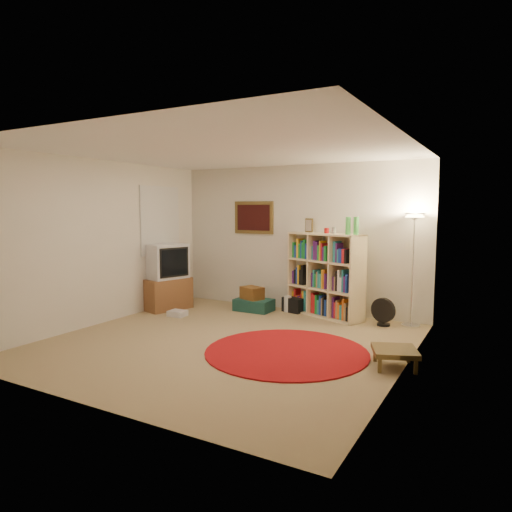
{
  "coord_description": "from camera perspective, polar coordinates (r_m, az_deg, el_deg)",
  "views": [
    {
      "loc": [
        3.19,
        -4.96,
        1.77
      ],
      "look_at": [
        0.1,
        0.6,
        1.1
      ],
      "focal_mm": 32.0,
      "sensor_mm": 36.0,
      "label": 1
    }
  ],
  "objects": [
    {
      "name": "tv_stand",
      "position": [
        8.16,
        -11.22,
        -2.67
      ],
      "size": [
        0.75,
        0.91,
        1.15
      ],
      "rotation": [
        0.0,
        0.0,
        -0.29
      ],
      "color": "brown",
      "rests_on": "ground"
    },
    {
      "name": "side_table",
      "position": [
        5.4,
        16.97,
        -11.37
      ],
      "size": [
        0.61,
        0.61,
        0.22
      ],
      "rotation": [
        0.0,
        0.0,
        0.38
      ],
      "color": "#4E3C1B",
      "rests_on": "ground"
    },
    {
      "name": "dvd_box",
      "position": [
        7.66,
        -9.78,
        -7.07
      ],
      "size": [
        0.28,
        0.24,
        0.09
      ],
      "rotation": [
        0.0,
        0.0,
        0.04
      ],
      "color": "silver",
      "rests_on": "ground"
    },
    {
      "name": "duffel_bag",
      "position": [
        7.89,
        4.91,
        -6.05
      ],
      "size": [
        0.42,
        0.38,
        0.25
      ],
      "rotation": [
        0.0,
        0.0,
        -0.26
      ],
      "color": "black",
      "rests_on": "ground"
    },
    {
      "name": "floor_fan",
      "position": [
        7.17,
        15.61,
        -6.74
      ],
      "size": [
        0.38,
        0.24,
        0.43
      ],
      "rotation": [
        0.0,
        0.0,
        -0.27
      ],
      "color": "black",
      "rests_on": "ground"
    },
    {
      "name": "room",
      "position": [
        5.99,
        -3.85,
        1.12
      ],
      "size": [
        4.54,
        4.54,
        2.54
      ],
      "color": "#957E57",
      "rests_on": "ground"
    },
    {
      "name": "wicker_basket",
      "position": [
        7.89,
        -0.49,
        -4.64
      ],
      "size": [
        0.44,
        0.38,
        0.21
      ],
      "rotation": [
        0.0,
        0.0,
        -0.37
      ],
      "color": "brown",
      "rests_on": "suitcase"
    },
    {
      "name": "red_rug",
      "position": [
        5.74,
        3.85,
        -11.85
      ],
      "size": [
        2.01,
        2.01,
        0.02
      ],
      "color": "maroon",
      "rests_on": "ground"
    },
    {
      "name": "floor_lamp",
      "position": [
        7.11,
        19.17,
        2.81
      ],
      "size": [
        0.4,
        0.4,
        1.7
      ],
      "rotation": [
        0.0,
        0.0,
        -0.28
      ],
      "color": "white",
      "rests_on": "ground"
    },
    {
      "name": "paper_towel",
      "position": [
        7.86,
        3.99,
        -6.01
      ],
      "size": [
        0.13,
        0.13,
        0.27
      ],
      "rotation": [
        0.0,
        0.0,
        -0.03
      ],
      "color": "white",
      "rests_on": "ground"
    },
    {
      "name": "bookshelf",
      "position": [
        7.55,
        8.54,
        -2.51
      ],
      "size": [
        1.41,
        0.86,
        1.64
      ],
      "rotation": [
        0.0,
        0.0,
        -0.37
      ],
      "color": "#FFE4AA",
      "rests_on": "ground"
    },
    {
      "name": "suitcase",
      "position": [
        7.93,
        -0.26,
        -6.13
      ],
      "size": [
        0.63,
        0.41,
        0.2
      ],
      "rotation": [
        0.0,
        0.0,
        0.0
      ],
      "color": "#153C36",
      "rests_on": "ground"
    }
  ]
}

